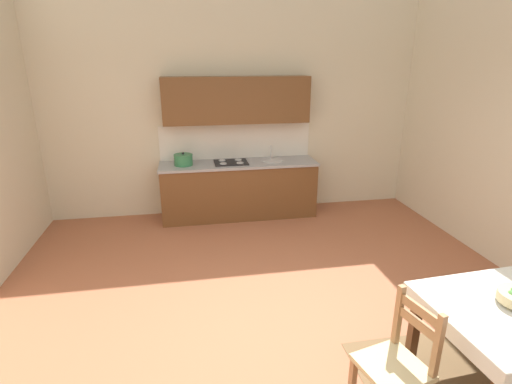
% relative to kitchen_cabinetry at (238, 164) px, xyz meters
% --- Properties ---
extents(ground_plane, '(6.52, 7.05, 0.10)m').
position_rel_kitchen_cabinetry_xyz_m(ground_plane, '(-0.00, -2.95, -0.91)').
color(ground_plane, '#A86042').
extents(wall_back, '(6.52, 0.12, 4.05)m').
position_rel_kitchen_cabinetry_xyz_m(wall_back, '(-0.00, 0.33, 1.17)').
color(wall_back, beige).
rests_on(wall_back, ground_plane).
extents(kitchen_cabinetry, '(2.47, 0.63, 2.20)m').
position_rel_kitchen_cabinetry_xyz_m(kitchen_cabinetry, '(0.00, 0.00, 0.00)').
color(kitchen_cabinetry, brown).
rests_on(kitchen_cabinetry, ground_plane).
extents(dining_chair_tv_side, '(0.50, 0.50, 0.93)m').
position_rel_kitchen_cabinetry_xyz_m(dining_chair_tv_side, '(0.57, -4.01, -0.41)').
color(dining_chair_tv_side, '#D1BC89').
rests_on(dining_chair_tv_side, ground_plane).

